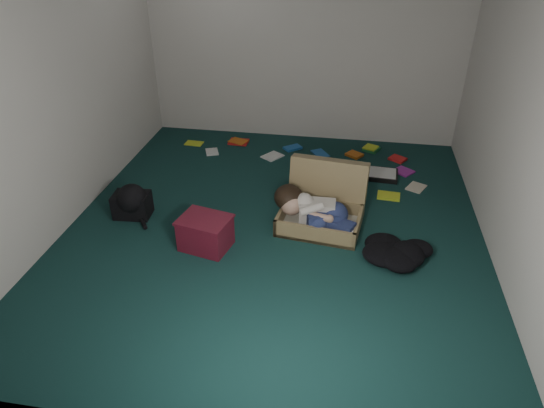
% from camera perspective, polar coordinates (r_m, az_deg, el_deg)
% --- Properties ---
extents(floor, '(4.50, 4.50, 0.00)m').
position_cam_1_polar(floor, '(4.78, 0.30, -2.65)').
color(floor, '#113230').
rests_on(floor, ground).
extents(wall_back, '(4.50, 0.00, 4.50)m').
position_cam_1_polar(wall_back, '(6.35, 3.78, 18.80)').
color(wall_back, silver).
rests_on(wall_back, ground).
extents(wall_front, '(4.50, 0.00, 4.50)m').
position_cam_1_polar(wall_front, '(2.25, -8.92, -6.88)').
color(wall_front, silver).
rests_on(wall_front, ground).
extents(wall_left, '(0.00, 4.50, 4.50)m').
position_cam_1_polar(wall_left, '(4.91, -23.96, 12.46)').
color(wall_left, silver).
rests_on(wall_left, ground).
extents(wall_right, '(0.00, 4.50, 4.50)m').
position_cam_1_polar(wall_right, '(4.37, 27.60, 9.42)').
color(wall_right, silver).
rests_on(wall_right, ground).
extents(suitcase, '(0.87, 0.85, 0.57)m').
position_cam_1_polar(suitcase, '(4.82, 6.05, -0.11)').
color(suitcase, '#978053').
rests_on(suitcase, floor).
extents(person, '(0.83, 0.48, 0.36)m').
position_cam_1_polar(person, '(4.64, 4.95, -0.74)').
color(person, silver).
rests_on(person, suitcase).
extents(maroon_bin, '(0.51, 0.44, 0.31)m').
position_cam_1_polar(maroon_bin, '(4.46, -7.84, -3.37)').
color(maroon_bin, maroon).
rests_on(maroon_bin, floor).
extents(backpack, '(0.47, 0.39, 0.27)m').
position_cam_1_polar(backpack, '(5.09, -16.14, 0.01)').
color(backpack, black).
rests_on(backpack, floor).
extents(clothing_pile, '(0.49, 0.40, 0.15)m').
position_cam_1_polar(clothing_pile, '(4.47, 14.72, -5.44)').
color(clothing_pile, black).
rests_on(clothing_pile, floor).
extents(paper_tray, '(0.44, 0.34, 0.06)m').
position_cam_1_polar(paper_tray, '(5.80, 12.50, 3.44)').
color(paper_tray, black).
rests_on(paper_tray, floor).
extents(book_scatter, '(3.01, 1.39, 0.02)m').
position_cam_1_polar(book_scatter, '(6.11, 5.49, 5.36)').
color(book_scatter, '#CFE628').
rests_on(book_scatter, floor).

